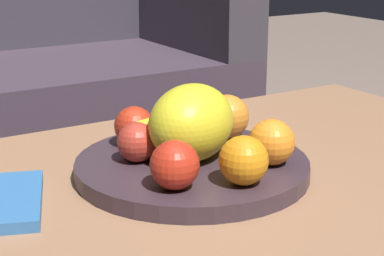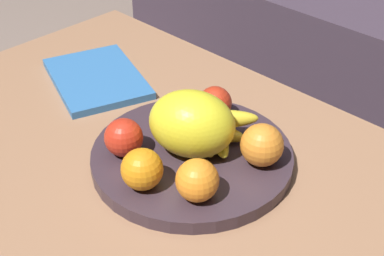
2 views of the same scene
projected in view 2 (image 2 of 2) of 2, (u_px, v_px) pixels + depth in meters
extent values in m
cube|color=#9B6D4D|center=(185.00, 172.00, 1.00)|extent=(1.25, 0.69, 0.04)
cylinder|color=#97774C|center=(119.00, 89.00, 1.63)|extent=(0.05, 0.05, 0.37)
cube|color=#3D313E|center=(383.00, 48.00, 1.82)|extent=(1.70, 0.70, 0.40)
cylinder|color=#392A33|center=(192.00, 157.00, 0.99)|extent=(0.36, 0.36, 0.03)
ellipsoid|color=yellow|center=(192.00, 124.00, 0.94)|extent=(0.19, 0.17, 0.12)
sphere|color=orange|center=(197.00, 180.00, 0.86)|extent=(0.07, 0.07, 0.07)
sphere|color=orange|center=(262.00, 145.00, 0.93)|extent=(0.07, 0.07, 0.07)
sphere|color=orange|center=(142.00, 169.00, 0.88)|extent=(0.07, 0.07, 0.07)
sphere|color=red|center=(124.00, 137.00, 0.95)|extent=(0.07, 0.07, 0.07)
sphere|color=red|center=(215.00, 103.00, 1.05)|extent=(0.06, 0.06, 0.06)
sphere|color=#BB3627|center=(177.00, 112.00, 1.02)|extent=(0.06, 0.06, 0.06)
ellipsoid|color=yellow|center=(203.00, 131.00, 1.00)|extent=(0.14, 0.11, 0.03)
ellipsoid|color=yellow|center=(216.00, 132.00, 1.00)|extent=(0.14, 0.11, 0.03)
ellipsoid|color=yellow|center=(206.00, 129.00, 1.00)|extent=(0.15, 0.09, 0.03)
ellipsoid|color=yellow|center=(207.00, 119.00, 0.98)|extent=(0.15, 0.07, 0.03)
ellipsoid|color=yellow|center=(216.00, 119.00, 0.98)|extent=(0.13, 0.13, 0.03)
cube|color=#336DAF|center=(97.00, 78.00, 1.22)|extent=(0.30, 0.25, 0.02)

